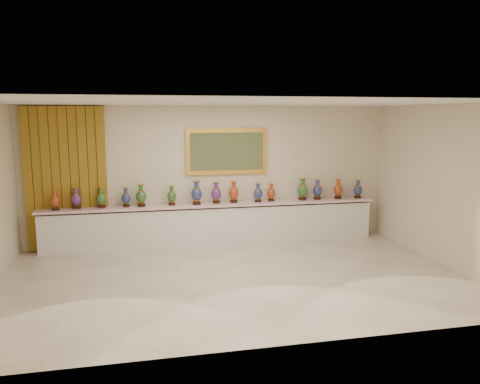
% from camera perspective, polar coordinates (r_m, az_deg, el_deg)
% --- Properties ---
extents(ground, '(8.00, 8.00, 0.00)m').
position_cam_1_polar(ground, '(8.25, -0.73, -10.43)').
color(ground, beige).
rests_on(ground, ground).
extents(room, '(8.00, 8.00, 8.00)m').
position_cam_1_polar(room, '(10.18, -17.46, 2.08)').
color(room, beige).
rests_on(room, ground).
extents(counter, '(7.28, 0.48, 0.90)m').
position_cam_1_polar(counter, '(10.27, -3.24, -3.93)').
color(counter, white).
rests_on(counter, ground).
extents(vase_0, '(0.25, 0.25, 0.41)m').
position_cam_1_polar(vase_0, '(10.12, -21.61, -1.05)').
color(vase_0, black).
rests_on(vase_0, counter).
extents(vase_1, '(0.25, 0.25, 0.44)m').
position_cam_1_polar(vase_1, '(10.13, -19.33, -0.81)').
color(vase_1, black).
rests_on(vase_1, counter).
extents(vase_2, '(0.23, 0.23, 0.43)m').
position_cam_1_polar(vase_2, '(10.06, -16.54, -0.77)').
color(vase_2, black).
rests_on(vase_2, counter).
extents(vase_3, '(0.20, 0.20, 0.41)m').
position_cam_1_polar(vase_3, '(10.03, -13.73, -0.73)').
color(vase_3, black).
rests_on(vase_3, counter).
extents(vase_4, '(0.24, 0.24, 0.47)m').
position_cam_1_polar(vase_4, '(10.01, -11.96, -0.52)').
color(vase_4, black).
rests_on(vase_4, counter).
extents(vase_5, '(0.25, 0.25, 0.42)m').
position_cam_1_polar(vase_5, '(10.05, -8.33, -0.52)').
color(vase_5, black).
rests_on(vase_5, counter).
extents(vase_6, '(0.28, 0.28, 0.51)m').
position_cam_1_polar(vase_6, '(10.05, -5.33, -0.23)').
color(vase_6, black).
rests_on(vase_6, counter).
extents(vase_7, '(0.25, 0.25, 0.47)m').
position_cam_1_polar(vase_7, '(10.16, -2.91, -0.21)').
color(vase_7, black).
rests_on(vase_7, counter).
extents(vase_8, '(0.23, 0.23, 0.47)m').
position_cam_1_polar(vase_8, '(10.23, -0.77, -0.12)').
color(vase_8, black).
rests_on(vase_8, counter).
extents(vase_9, '(0.25, 0.25, 0.42)m').
position_cam_1_polar(vase_9, '(10.31, 2.20, -0.17)').
color(vase_9, black).
rests_on(vase_9, counter).
extents(vase_10, '(0.24, 0.24, 0.40)m').
position_cam_1_polar(vase_10, '(10.43, 3.82, -0.13)').
color(vase_10, black).
rests_on(vase_10, counter).
extents(vase_11, '(0.28, 0.28, 0.50)m').
position_cam_1_polar(vase_11, '(10.64, 7.62, 0.23)').
color(vase_11, black).
rests_on(vase_11, counter).
extents(vase_12, '(0.22, 0.22, 0.46)m').
position_cam_1_polar(vase_12, '(10.76, 9.42, 0.19)').
color(vase_12, black).
rests_on(vase_12, counter).
extents(vase_13, '(0.26, 0.26, 0.46)m').
position_cam_1_polar(vase_13, '(10.95, 11.88, 0.27)').
color(vase_13, black).
rests_on(vase_13, counter).
extents(vase_14, '(0.26, 0.26, 0.43)m').
position_cam_1_polar(vase_14, '(11.13, 14.18, 0.28)').
color(vase_14, black).
rests_on(vase_14, counter).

